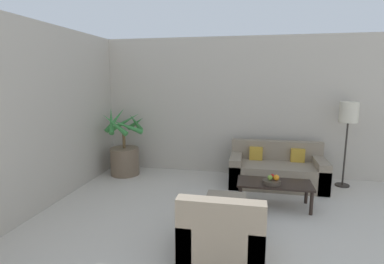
{
  "coord_description": "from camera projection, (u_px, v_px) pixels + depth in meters",
  "views": [
    {
      "loc": [
        -0.42,
        0.83,
        1.91
      ],
      "look_at": [
        -1.41,
        5.78,
        1.0
      ],
      "focal_mm": 28.0,
      "sensor_mm": 36.0,
      "label": 1
    }
  ],
  "objects": [
    {
      "name": "coffee_table",
      "position": [
        274.0,
        185.0,
        4.48
      ],
      "size": [
        1.09,
        0.5,
        0.37
      ],
      "color": "black",
      "rests_on": "ground_plane"
    },
    {
      "name": "apple_red",
      "position": [
        272.0,
        176.0,
        4.48
      ],
      "size": [
        0.07,
        0.07,
        0.07
      ],
      "color": "red",
      "rests_on": "fruit_bowl"
    },
    {
      "name": "armchair",
      "position": [
        223.0,
        236.0,
        3.16
      ],
      "size": [
        0.85,
        0.79,
        0.78
      ],
      "color": "gray",
      "rests_on": "ground_plane"
    },
    {
      "name": "potted_palm",
      "position": [
        125.0,
        153.0,
        5.96
      ],
      "size": [
        0.81,
        0.9,
        1.35
      ],
      "color": "brown",
      "rests_on": "ground_plane"
    },
    {
      "name": "ottoman",
      "position": [
        225.0,
        211.0,
        3.93
      ],
      "size": [
        0.53,
        0.51,
        0.37
      ],
      "color": "gray",
      "rests_on": "ground_plane"
    },
    {
      "name": "floor_lamp",
      "position": [
        349.0,
        116.0,
        5.16
      ],
      "size": [
        0.31,
        0.31,
        1.51
      ],
      "color": "#2D2823",
      "rests_on": "ground_plane"
    },
    {
      "name": "sofa_loveseat",
      "position": [
        276.0,
        171.0,
        5.4
      ],
      "size": [
        1.65,
        0.81,
        0.76
      ],
      "color": "gray",
      "rests_on": "ground_plane"
    },
    {
      "name": "apple_green",
      "position": [
        270.0,
        178.0,
        4.4
      ],
      "size": [
        0.08,
        0.08,
        0.08
      ],
      "color": "olive",
      "rests_on": "fruit_bowl"
    },
    {
      "name": "wall_back",
      "position": [
        274.0,
        108.0,
        5.77
      ],
      "size": [
        8.33,
        0.06,
        2.7
      ],
      "color": "#BCB2A3",
      "rests_on": "ground_plane"
    },
    {
      "name": "orange_fruit",
      "position": [
        276.0,
        178.0,
        4.38
      ],
      "size": [
        0.09,
        0.09,
        0.09
      ],
      "color": "orange",
      "rests_on": "fruit_bowl"
    },
    {
      "name": "fruit_bowl",
      "position": [
        272.0,
        182.0,
        4.41
      ],
      "size": [
        0.26,
        0.26,
        0.06
      ],
      "color": "#42382D",
      "rests_on": "coffee_table"
    }
  ]
}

